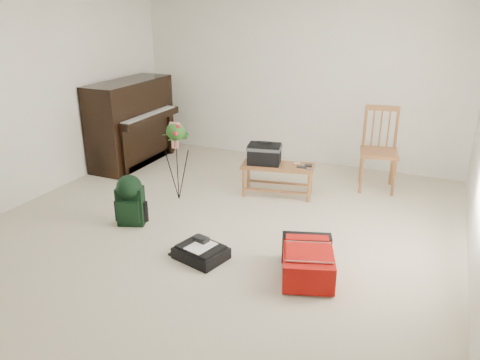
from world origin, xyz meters
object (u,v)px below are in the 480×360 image
at_px(piano, 132,124).
at_px(dining_chair, 380,150).
at_px(flower_stand, 177,162).
at_px(black_duffel, 201,252).
at_px(bench, 269,157).
at_px(green_backpack, 130,198).
at_px(red_suitcase, 309,259).

distance_m(piano, dining_chair, 3.60).
bearing_deg(flower_stand, black_duffel, -53.76).
xyz_separation_m(piano, black_duffel, (2.31, -2.14, -0.53)).
distance_m(bench, dining_chair, 1.46).
bearing_deg(green_backpack, flower_stand, 61.25).
xyz_separation_m(dining_chair, black_duffel, (-1.26, -2.56, -0.45)).
distance_m(bench, red_suitcase, 1.96).
bearing_deg(red_suitcase, bench, 103.03).
distance_m(dining_chair, red_suitcase, 2.45).
bearing_deg(piano, green_backpack, -55.14).
bearing_deg(red_suitcase, flower_stand, 134.42).
xyz_separation_m(bench, red_suitcase, (1.01, -1.64, -0.34)).
distance_m(piano, red_suitcase, 3.91).
bearing_deg(bench, dining_chair, 19.95).
bearing_deg(red_suitcase, piano, 130.81).
height_order(bench, black_duffel, bench).
height_order(piano, dining_chair, piano).
xyz_separation_m(bench, black_duffel, (-0.02, -1.80, -0.42)).
bearing_deg(dining_chair, flower_stand, -158.23).
relative_size(dining_chair, green_backpack, 1.86).
bearing_deg(red_suitcase, black_duffel, 170.15).
height_order(green_backpack, flower_stand, flower_stand).
bearing_deg(black_duffel, red_suitcase, 23.19).
bearing_deg(piano, flower_stand, -35.42).
bearing_deg(piano, bench, -8.21).
xyz_separation_m(red_suitcase, black_duffel, (-1.03, -0.16, -0.08)).
xyz_separation_m(black_duffel, green_backpack, (-1.06, 0.34, 0.25)).
xyz_separation_m(black_duffel, flower_stand, (-0.95, 1.17, 0.43)).
relative_size(red_suitcase, black_duffel, 1.46).
height_order(bench, green_backpack, bench).
height_order(bench, flower_stand, flower_stand).
bearing_deg(flower_stand, piano, 141.73).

